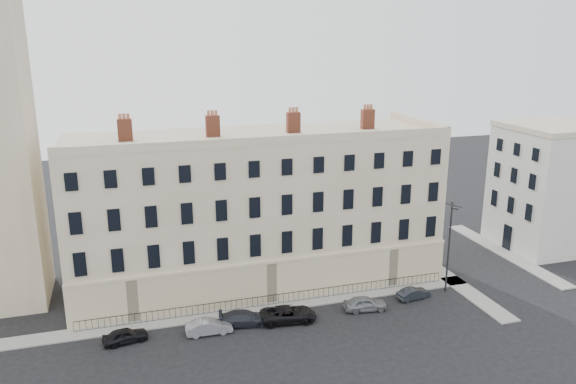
# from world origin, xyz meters

# --- Properties ---
(ground) EXTENTS (160.00, 160.00, 0.00)m
(ground) POSITION_xyz_m (0.00, 0.00, 0.00)
(ground) COLOR black
(ground) RESTS_ON ground
(terrace) EXTENTS (36.22, 12.22, 17.00)m
(terrace) POSITION_xyz_m (-5.97, 11.97, 7.50)
(terrace) COLOR #C0AE8F
(terrace) RESTS_ON ground
(adjacent_building) EXTENTS (10.00, 10.00, 14.00)m
(adjacent_building) POSITION_xyz_m (29.00, 11.00, 7.00)
(adjacent_building) COLOR beige
(adjacent_building) RESTS_ON ground
(pavement_terrace) EXTENTS (48.00, 2.00, 0.12)m
(pavement_terrace) POSITION_xyz_m (-10.00, 5.00, 0.06)
(pavement_terrace) COLOR gray
(pavement_terrace) RESTS_ON ground
(pavement_east_return) EXTENTS (2.00, 24.00, 0.12)m
(pavement_east_return) POSITION_xyz_m (13.00, 8.00, 0.06)
(pavement_east_return) COLOR gray
(pavement_east_return) RESTS_ON ground
(pavement_adjacent) EXTENTS (2.00, 20.00, 0.12)m
(pavement_adjacent) POSITION_xyz_m (23.00, 10.00, 0.06)
(pavement_adjacent) COLOR gray
(pavement_adjacent) RESTS_ON ground
(railings) EXTENTS (35.00, 0.04, 0.96)m
(railings) POSITION_xyz_m (-6.00, 5.40, 0.55)
(railings) COLOR black
(railings) RESTS_ON ground
(car_a) EXTENTS (3.80, 2.03, 1.23)m
(car_a) POSITION_xyz_m (-19.35, 2.56, 0.62)
(car_a) COLOR black
(car_a) RESTS_ON ground
(car_b) EXTENTS (3.91, 1.44, 1.28)m
(car_b) POSITION_xyz_m (-12.58, 1.99, 0.64)
(car_b) COLOR gray
(car_b) RESTS_ON ground
(car_c) EXTENTS (4.68, 2.52, 1.29)m
(car_c) POSITION_xyz_m (-9.38, 2.55, 0.64)
(car_c) COLOR #22252E
(car_c) RESTS_ON ground
(car_d) EXTENTS (5.20, 2.85, 1.38)m
(car_d) POSITION_xyz_m (-5.56, 2.04, 0.69)
(car_d) COLOR black
(car_d) RESTS_ON ground
(car_e) EXTENTS (4.12, 2.09, 1.35)m
(car_e) POSITION_xyz_m (1.77, 1.98, 0.67)
(car_e) COLOR slate
(car_e) RESTS_ON ground
(car_f) EXTENTS (3.48, 1.66, 1.10)m
(car_f) POSITION_xyz_m (7.14, 2.75, 0.55)
(car_f) COLOR black
(car_f) RESTS_ON ground
(streetlamp) EXTENTS (0.97, 1.86, 9.19)m
(streetlamp) POSITION_xyz_m (10.95, 3.22, 5.09)
(streetlamp) COLOR #28282D
(streetlamp) RESTS_ON ground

